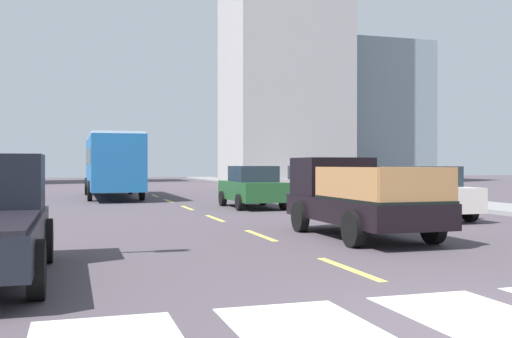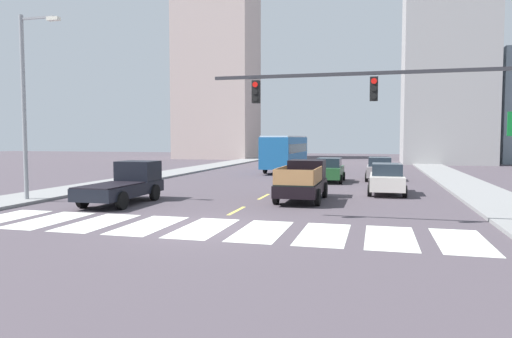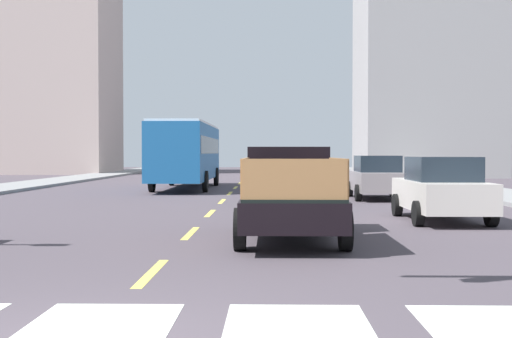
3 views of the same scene
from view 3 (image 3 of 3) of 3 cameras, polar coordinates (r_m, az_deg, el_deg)
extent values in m
cube|color=#E0CD53|center=(10.35, -8.91, -8.74)|extent=(0.16, 2.40, 0.01)
cube|color=#E0CD53|center=(15.24, -5.61, -5.47)|extent=(0.16, 2.40, 0.01)
cube|color=#E0CD53|center=(20.19, -3.94, -3.79)|extent=(0.16, 2.40, 0.01)
cube|color=#E0CD53|center=(25.16, -2.93, -2.77)|extent=(0.16, 2.40, 0.01)
cube|color=#E0CD53|center=(30.14, -2.25, -2.09)|extent=(0.16, 2.40, 0.01)
cube|color=#E0CD53|center=(35.12, -1.76, -1.60)|extent=(0.16, 2.40, 0.01)
cube|color=#E0CD53|center=(40.11, -1.40, -1.23)|extent=(0.16, 2.40, 0.01)
cube|color=#E0CD53|center=(45.10, -1.12, -0.94)|extent=(0.16, 2.40, 0.01)
cube|color=black|center=(13.98, 2.92, -3.30)|extent=(1.96, 5.20, 0.56)
cube|color=black|center=(15.64, 2.74, 0.06)|extent=(1.84, 1.60, 1.00)
cube|color=#19232D|center=(16.08, 2.69, 0.73)|extent=(1.72, 0.08, 0.56)
cube|color=black|center=(13.01, 3.05, -2.28)|extent=(1.84, 3.30, 0.06)
cylinder|color=black|center=(15.56, -0.87, -3.86)|extent=(0.22, 0.80, 0.80)
cylinder|color=black|center=(15.62, 6.35, -3.85)|extent=(0.22, 0.80, 0.80)
cylinder|color=black|center=(12.46, -1.38, -5.16)|extent=(0.22, 0.80, 0.80)
cylinder|color=black|center=(12.53, 7.65, -5.14)|extent=(0.22, 0.80, 0.80)
cube|color=#9D6D42|center=(13.00, -0.92, -0.60)|extent=(0.06, 3.17, 0.70)
cube|color=#9D6D42|center=(13.06, 7.02, -0.61)|extent=(0.06, 3.17, 0.70)
cube|color=#9D6D42|center=(11.41, 3.32, -0.88)|extent=(1.80, 0.06, 0.70)
cube|color=#1C5B98|center=(34.14, -5.96, 1.41)|extent=(2.50, 10.80, 2.70)
cube|color=#19232D|center=(34.15, -5.97, 2.00)|extent=(2.52, 9.94, 0.80)
cube|color=silver|center=(34.17, -5.97, 3.78)|extent=(2.40, 10.37, 0.12)
cylinder|color=black|center=(37.65, -7.22, -0.65)|extent=(0.22, 1.00, 1.00)
cylinder|color=black|center=(37.37, -3.42, -0.66)|extent=(0.22, 1.00, 1.00)
cylinder|color=black|center=(31.42, -8.89, -1.05)|extent=(0.22, 1.00, 1.00)
cylinder|color=black|center=(31.08, -4.35, -1.07)|extent=(0.22, 1.00, 1.00)
cube|color=#204F27|center=(24.40, 2.99, -1.26)|extent=(1.80, 4.40, 0.76)
cube|color=#1E2833|center=(24.23, 3.01, 0.38)|extent=(1.58, 2.11, 0.64)
cylinder|color=black|center=(25.77, 0.89, -1.96)|extent=(0.22, 0.64, 0.64)
cylinder|color=black|center=(25.83, 4.89, -1.96)|extent=(0.22, 0.64, 0.64)
cylinder|color=black|center=(23.05, 0.86, -2.36)|extent=(0.22, 0.64, 0.64)
cylinder|color=black|center=(23.11, 5.33, -2.35)|extent=(0.22, 0.64, 0.64)
cube|color=silver|center=(18.52, 15.51, -2.14)|extent=(1.80, 4.40, 0.76)
cube|color=#1E2833|center=(18.35, 15.64, 0.01)|extent=(1.58, 2.11, 0.64)
cylinder|color=black|center=(19.68, 11.97, -3.03)|extent=(0.22, 0.64, 0.64)
cylinder|color=black|center=(20.09, 17.03, -2.97)|extent=(0.22, 0.64, 0.64)
cylinder|color=black|center=(17.02, 13.70, -3.72)|extent=(0.22, 0.64, 0.64)
cylinder|color=black|center=(17.50, 19.47, -3.62)|extent=(0.22, 0.64, 0.64)
cube|color=gray|center=(26.87, 10.26, -1.04)|extent=(1.80, 4.40, 0.76)
cube|color=#1E2833|center=(26.71, 10.32, 0.45)|extent=(1.58, 2.11, 0.64)
cylinder|color=black|center=(28.12, 8.01, -1.70)|extent=(0.22, 0.64, 0.64)
cylinder|color=black|center=(28.39, 11.62, -1.69)|extent=(0.22, 0.64, 0.64)
cylinder|color=black|center=(25.42, 8.74, -2.03)|extent=(0.22, 0.64, 0.64)
cylinder|color=black|center=(25.71, 12.72, -2.01)|extent=(0.22, 0.64, 0.64)
cube|color=#BAA59D|center=(64.19, -17.37, 11.98)|extent=(11.52, 9.39, 27.42)
camera|label=1|loc=(6.32, -81.93, -0.21)|focal=42.09mm
camera|label=2|loc=(9.98, 157.38, 6.27)|focal=32.76mm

